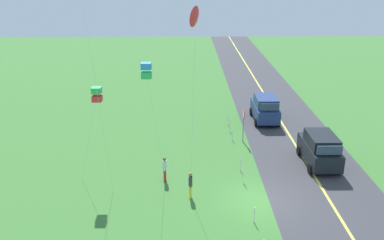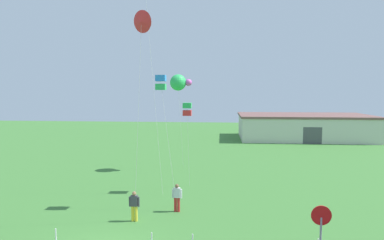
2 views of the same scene
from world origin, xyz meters
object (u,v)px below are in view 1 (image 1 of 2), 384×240
Objects in this scene: car_parked_east_near at (265,108)px; kite_blue_mid at (146,71)px; stop_sign at (244,119)px; kite_yellow_high at (97,94)px; person_adult_near at (190,184)px; person_adult_companion at (165,168)px; kite_red_low at (196,18)px; car_suv_foreground at (320,149)px.

kite_blue_mid reaches higher than car_parked_east_near.
kite_yellow_high is (-6.08, 9.59, 3.82)m from stop_sign.
person_adult_near is at bearing -112.21° from kite_yellow_high.
person_adult_companion is 6.15m from kite_yellow_high.
kite_yellow_high is (1.66, 5.75, -4.59)m from kite_red_low.
car_suv_foreground is 9.75m from person_adult_near.
kite_yellow_high is (-10.64, 12.08, 4.47)m from car_parked_east_near.
car_suv_foreground is at bearing -15.34° from person_adult_companion.
car_parked_east_near is (8.63, 2.16, 0.00)m from car_suv_foreground.
stop_sign is 8.52m from person_adult_companion.
stop_sign reaches higher than person_adult_companion.
person_adult_companion is at bearing -38.37° from kite_blue_mid.
person_adult_near is at bearing -79.63° from person_adult_companion.
person_adult_companion is 0.15× the size of kite_red_low.
kite_blue_mid reaches higher than person_adult_near.
kite_red_low is at bearing 113.37° from car_suv_foreground.
kite_yellow_high is at bearing 122.37° from stop_sign.
kite_blue_mid is at bearing 142.77° from car_parked_east_near.
car_parked_east_near is 2.75× the size of person_adult_companion.
car_parked_east_near is 0.73× the size of kite_yellow_high.
person_adult_near is 7.59m from kite_yellow_high.
car_parked_east_near is 13.58m from person_adult_companion.
kite_red_low is (0.58, -0.28, 9.35)m from person_adult_near.
person_adult_companion is at bearing 85.30° from person_adult_near.
stop_sign is (4.07, 4.65, 0.65)m from car_suv_foreground.
kite_red_low reaches higher than car_suv_foreground.
car_suv_foreground reaches higher than person_adult_near.
person_adult_companion is (2.05, 1.58, 0.00)m from person_adult_near.
car_suv_foreground is at bearing -131.19° from stop_sign.
car_suv_foreground is at bearing -73.91° from kite_blue_mid.
person_adult_near is 6.96m from kite_blue_mid.
kite_blue_mid is (-1.02, 0.81, 6.46)m from person_adult_companion.
person_adult_near is (-12.87, 6.61, -0.29)m from car_parked_east_near.
car_parked_east_near is at bearing 25.56° from person_adult_companion.
kite_yellow_high reaches higher than person_adult_near.
person_adult_near is at bearing 153.65° from stop_sign.
stop_sign is 0.33× the size of kite_blue_mid.
person_adult_near is 2.59m from person_adult_companion.
stop_sign is 11.23m from kite_blue_mid.
person_adult_near is at bearing 154.16° from kite_red_low.
kite_blue_mid is (0.45, 2.67, -2.89)m from kite_red_low.
kite_blue_mid is (1.03, 2.39, 6.46)m from person_adult_near.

